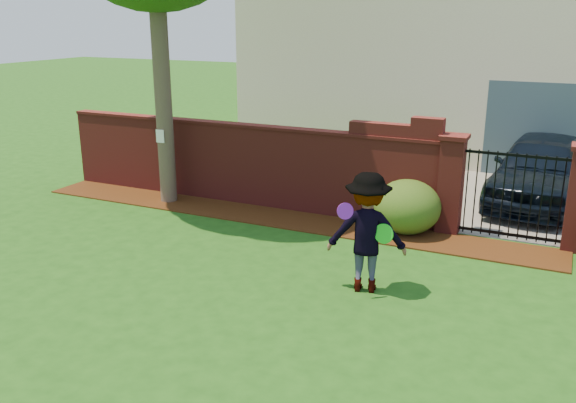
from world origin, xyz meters
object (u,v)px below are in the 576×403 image
at_px(car, 539,172).
at_px(man, 366,233).
at_px(frisbee_purple, 345,211).
at_px(frisbee_green, 384,234).

relative_size(car, man, 2.45).
height_order(car, man, man).
bearing_deg(frisbee_purple, man, 56.67).
distance_m(man, frisbee_purple, 0.58).
bearing_deg(car, frisbee_purple, -104.98).
xyz_separation_m(car, frisbee_green, (-1.74, -5.73, 0.22)).
relative_size(frisbee_purple, frisbee_green, 0.82).
distance_m(man, frisbee_green, 0.31).
bearing_deg(man, car, -124.45).
bearing_deg(frisbee_green, frisbee_purple, -155.28).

